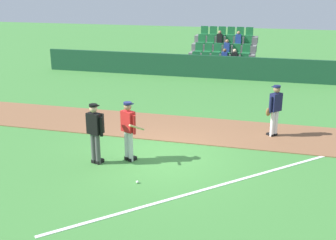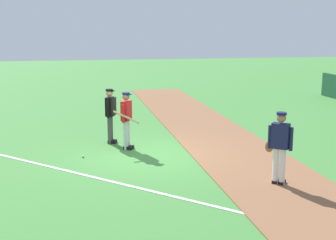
# 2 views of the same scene
# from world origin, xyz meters

# --- Properties ---
(ground_plane) EXTENTS (80.00, 80.00, 0.00)m
(ground_plane) POSITION_xyz_m (0.00, 0.00, 0.00)
(ground_plane) COLOR #42843A
(infield_dirt_path) EXTENTS (28.00, 2.79, 0.03)m
(infield_dirt_path) POSITION_xyz_m (0.00, 2.61, 0.01)
(infield_dirt_path) COLOR brown
(infield_dirt_path) RESTS_ON ground
(foul_line_chalk) EXTENTS (8.59, 8.52, 0.01)m
(foul_line_chalk) POSITION_xyz_m (3.00, -0.50, 0.01)
(foul_line_chalk) COLOR white
(foul_line_chalk) RESTS_ON ground
(batter_red_jersey) EXTENTS (0.64, 0.79, 1.76)m
(batter_red_jersey) POSITION_xyz_m (-0.75, -0.53, 0.97)
(batter_red_jersey) COLOR silver
(batter_red_jersey) RESTS_ON ground
(umpire_home_plate) EXTENTS (0.57, 0.39, 1.76)m
(umpire_home_plate) POSITION_xyz_m (-1.59, -0.95, 1.00)
(umpire_home_plate) COLOR #4C4C4C
(umpire_home_plate) RESTS_ON ground
(runner_navy_jersey) EXTENTS (0.53, 0.53, 1.76)m
(runner_navy_jersey) POSITION_xyz_m (3.23, 2.62, 0.96)
(runner_navy_jersey) COLOR white
(runner_navy_jersey) RESTS_ON ground
(baseball) EXTENTS (0.07, 0.07, 0.07)m
(baseball) POSITION_xyz_m (-0.04, -1.88, 0.04)
(baseball) COLOR white
(baseball) RESTS_ON ground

